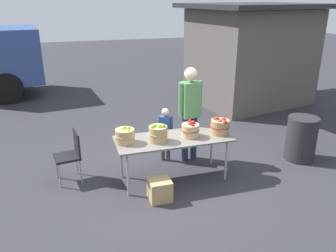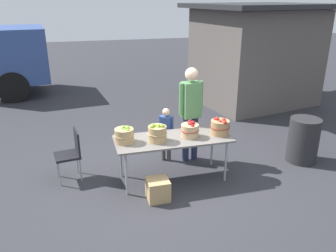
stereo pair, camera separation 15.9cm
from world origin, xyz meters
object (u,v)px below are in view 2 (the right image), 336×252
(child_customer, at_px, (166,130))
(trash_barrel, at_px, (303,140))
(vendor_adult, at_px, (191,108))
(apple_basket_red_1, at_px, (220,127))
(apple_basket_green_0, at_px, (124,135))
(folding_chair, at_px, (71,151))
(produce_crate, at_px, (158,189))
(market_table, at_px, (173,141))
(apple_basket_green_1, at_px, (157,133))
(apple_basket_red_0, at_px, (190,130))

(child_customer, bearing_deg, trash_barrel, -167.47)
(vendor_adult, height_order, trash_barrel, vendor_adult)
(apple_basket_red_1, xyz_separation_m, trash_barrel, (1.73, 0.07, -0.46))
(apple_basket_green_0, height_order, folding_chair, apple_basket_green_0)
(produce_crate, bearing_deg, apple_basket_red_1, 22.57)
(market_table, height_order, apple_basket_green_1, apple_basket_green_1)
(produce_crate, bearing_deg, apple_basket_green_1, 76.56)
(child_customer, xyz_separation_m, folding_chair, (-1.70, -0.24, -0.10))
(vendor_adult, bearing_deg, apple_basket_red_0, 62.89)
(market_table, distance_m, apple_basket_red_1, 0.83)
(vendor_adult, xyz_separation_m, child_customer, (-0.44, 0.09, -0.43))
(apple_basket_red_1, bearing_deg, child_customer, 134.22)
(folding_chair, bearing_deg, child_customer, 89.87)
(apple_basket_green_1, distance_m, produce_crate, 0.88)
(trash_barrel, distance_m, produce_crate, 2.99)
(market_table, relative_size, produce_crate, 5.74)
(child_customer, bearing_deg, apple_basket_green_0, 65.82)
(apple_basket_green_1, xyz_separation_m, child_customer, (0.35, 0.76, -0.28))
(apple_basket_red_0, bearing_deg, child_customer, 106.38)
(apple_basket_red_0, height_order, apple_basket_red_1, apple_basket_red_1)
(vendor_adult, bearing_deg, apple_basket_green_0, 16.64)
(apple_basket_green_1, distance_m, apple_basket_red_1, 1.08)
(trash_barrel, bearing_deg, produce_crate, -169.12)
(apple_basket_green_1, xyz_separation_m, folding_chair, (-1.35, 0.51, -0.38))
(apple_basket_red_0, relative_size, vendor_adult, 0.17)
(apple_basket_green_1, bearing_deg, apple_basket_green_0, 169.70)
(market_table, distance_m, produce_crate, 0.86)
(market_table, xyz_separation_m, apple_basket_red_0, (0.29, -0.02, 0.16))
(folding_chair, distance_m, produce_crate, 1.63)
(market_table, relative_size, folding_chair, 2.21)
(child_customer, xyz_separation_m, trash_barrel, (2.46, -0.69, -0.19))
(apple_basket_green_1, bearing_deg, folding_chair, 159.22)
(folding_chair, bearing_deg, market_table, 66.07)
(trash_barrel, relative_size, produce_crate, 2.53)
(apple_basket_green_1, bearing_deg, apple_basket_red_0, 3.84)
(market_table, height_order, vendor_adult, vendor_adult)
(apple_basket_red_1, distance_m, trash_barrel, 1.79)
(market_table, bearing_deg, trash_barrel, 0.35)
(apple_basket_green_0, bearing_deg, folding_chair, 153.47)
(apple_basket_green_1, bearing_deg, vendor_adult, 40.45)
(child_customer, height_order, produce_crate, child_customer)
(apple_basket_green_0, xyz_separation_m, folding_chair, (-0.84, 0.42, -0.37))
(child_customer, bearing_deg, folding_chair, 36.25)
(apple_basket_green_1, bearing_deg, child_customer, 65.29)
(folding_chair, xyz_separation_m, produce_crate, (1.24, -1.00, -0.34))
(apple_basket_red_1, xyz_separation_m, vendor_adult, (-0.29, 0.66, 0.16))
(child_customer, relative_size, trash_barrel, 1.24)
(apple_basket_green_0, bearing_deg, market_table, -2.62)
(apple_basket_green_0, bearing_deg, apple_basket_red_1, -3.09)
(child_customer, bearing_deg, apple_basket_green_1, 93.41)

